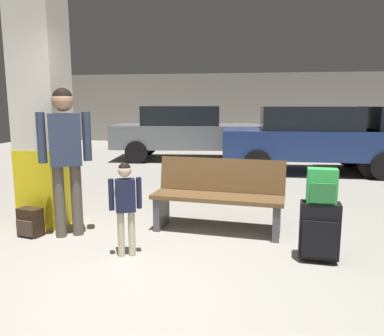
{
  "coord_description": "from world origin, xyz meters",
  "views": [
    {
      "loc": [
        0.87,
        -2.84,
        1.56
      ],
      "look_at": [
        0.25,
        1.3,
        0.85
      ],
      "focal_mm": 35.29,
      "sensor_mm": 36.0,
      "label": 1
    }
  ],
  "objects": [
    {
      "name": "ground_plane",
      "position": [
        0.0,
        4.0,
        -0.05
      ],
      "size": [
        18.0,
        18.0,
        0.1
      ],
      "primitive_type": "cube",
      "color": "gray"
    },
    {
      "name": "garage_back_wall",
      "position": [
        0.0,
        12.86,
        1.4
      ],
      "size": [
        18.0,
        0.12,
        2.8
      ],
      "primitive_type": "cube",
      "color": "gray",
      "rests_on": "ground_plane"
    },
    {
      "name": "structural_pillar",
      "position": [
        -1.71,
        1.64,
        1.57
      ],
      "size": [
        0.57,
        0.57,
        3.16
      ],
      "color": "yellow",
      "rests_on": "ground_plane"
    },
    {
      "name": "bench",
      "position": [
        0.52,
        1.7,
        0.44
      ],
      "size": [
        1.65,
        0.71,
        0.89
      ],
      "color": "brown",
      "rests_on": "ground_plane"
    },
    {
      "name": "suitcase",
      "position": [
        1.59,
        0.9,
        0.32
      ],
      "size": [
        0.4,
        0.26,
        0.6
      ],
      "color": "black",
      "rests_on": "ground_plane"
    },
    {
      "name": "backpack_bright",
      "position": [
        1.59,
        0.9,
        0.77
      ],
      "size": [
        0.29,
        0.21,
        0.34
      ],
      "color": "green",
      "rests_on": "suitcase"
    },
    {
      "name": "child",
      "position": [
        -0.35,
        0.74,
        0.61
      ],
      "size": [
        0.31,
        0.19,
        0.98
      ],
      "color": "beige",
      "rests_on": "ground_plane"
    },
    {
      "name": "adult",
      "position": [
        -1.22,
        1.24,
        1.08
      ],
      "size": [
        0.53,
        0.35,
        1.74
      ],
      "color": "brown",
      "rests_on": "ground_plane"
    },
    {
      "name": "backpack_dark_floor",
      "position": [
        -1.68,
        1.15,
        0.17
      ],
      "size": [
        0.31,
        0.24,
        0.34
      ],
      "color": "black",
      "rests_on": "ground_plane"
    },
    {
      "name": "parked_car_far",
      "position": [
        -0.89,
        7.75,
        0.81
      ],
      "size": [
        4.24,
        2.08,
        1.51
      ],
      "color": "slate",
      "rests_on": "ground_plane"
    },
    {
      "name": "parked_car_near",
      "position": [
        2.34,
        6.14,
        0.81
      ],
      "size": [
        4.12,
        1.84,
        1.51
      ],
      "color": "navy",
      "rests_on": "ground_plane"
    }
  ]
}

